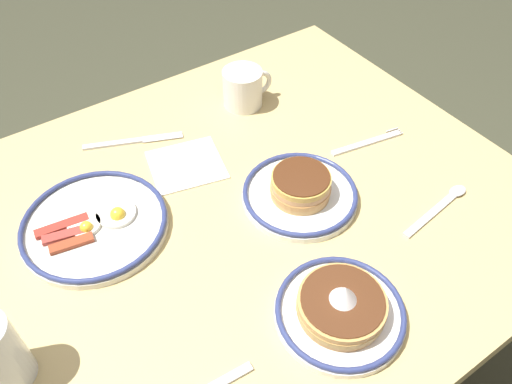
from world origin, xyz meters
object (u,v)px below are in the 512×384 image
(fork_far, at_px, (367,141))
(plate_center_pancakes, at_px, (341,309))
(paper_napkin, at_px, (186,165))
(plate_far_companion, at_px, (300,191))
(coffee_mug, at_px, (244,87))
(plate_near_main, at_px, (95,224))
(butter_knife, at_px, (133,141))
(tea_spoon, at_px, (444,203))

(fork_far, bearing_deg, plate_center_pancakes, 41.39)
(paper_napkin, xyz_separation_m, fork_far, (-0.37, 0.16, 0.00))
(plate_far_companion, bearing_deg, coffee_mug, -103.97)
(plate_far_companion, relative_size, fork_far, 1.27)
(plate_center_pancakes, relative_size, fork_far, 1.19)
(plate_near_main, relative_size, butter_knife, 1.31)
(fork_far, bearing_deg, plate_far_companion, 12.41)
(plate_near_main, bearing_deg, fork_far, 169.90)
(plate_center_pancakes, xyz_separation_m, butter_knife, (0.09, -0.59, -0.02))
(plate_near_main, xyz_separation_m, butter_knife, (-0.17, -0.19, -0.01))
(fork_far, bearing_deg, coffee_mug, -61.74)
(plate_near_main, bearing_deg, plate_center_pancakes, 122.75)
(plate_center_pancakes, bearing_deg, tea_spoon, -167.74)
(plate_near_main, distance_m, plate_center_pancakes, 0.48)
(coffee_mug, bearing_deg, tea_spoon, 106.21)
(fork_far, relative_size, tea_spoon, 0.95)
(plate_near_main, height_order, plate_far_companion, plate_far_companion)
(plate_center_pancakes, distance_m, coffee_mug, 0.60)
(coffee_mug, height_order, tea_spoon, coffee_mug)
(coffee_mug, bearing_deg, plate_center_pancakes, 71.72)
(plate_near_main, distance_m, coffee_mug, 0.48)
(plate_center_pancakes, height_order, plate_far_companion, plate_center_pancakes)
(plate_near_main, distance_m, tea_spoon, 0.68)
(plate_near_main, relative_size, fork_far, 1.52)
(plate_near_main, xyz_separation_m, plate_far_companion, (-0.37, 0.16, 0.01))
(fork_far, bearing_deg, butter_knife, -34.49)
(coffee_mug, bearing_deg, paper_napkin, 27.11)
(plate_near_main, bearing_deg, coffee_mug, -159.36)
(coffee_mug, distance_m, butter_knife, 0.29)
(paper_napkin, relative_size, tea_spoon, 0.79)
(fork_far, distance_m, butter_knife, 0.52)
(paper_napkin, xyz_separation_m, tea_spoon, (-0.37, 0.39, 0.00))
(paper_napkin, relative_size, butter_knife, 0.71)
(fork_far, height_order, butter_knife, same)
(plate_near_main, height_order, fork_far, plate_near_main)
(butter_knife, bearing_deg, tea_spoon, 129.43)
(coffee_mug, distance_m, fork_far, 0.32)
(coffee_mug, relative_size, fork_far, 0.69)
(coffee_mug, distance_m, paper_napkin, 0.25)
(paper_napkin, bearing_deg, plate_near_main, 13.75)
(coffee_mug, relative_size, paper_napkin, 0.84)
(plate_far_companion, distance_m, coffee_mug, 0.34)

